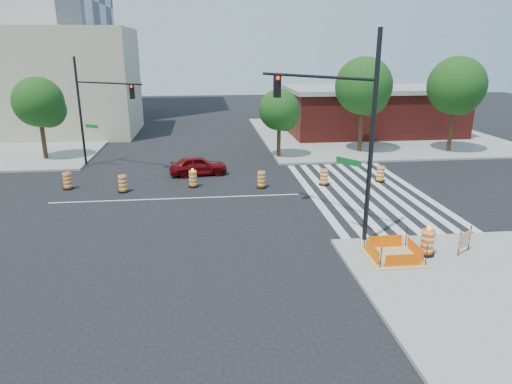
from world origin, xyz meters
TOP-DOWN VIEW (x-y plane):
  - ground at (0.00, 0.00)m, footprint 120.00×120.00m
  - sidewalk_ne at (18.00, 18.00)m, footprint 22.00×22.00m
  - crosswalk_east at (10.95, 0.00)m, footprint 6.75×13.50m
  - lane_centerline at (0.00, 0.00)m, footprint 14.00×0.12m
  - excavation_pit at (9.00, -9.00)m, footprint 2.20×2.20m
  - brick_storefront at (18.00, 18.00)m, footprint 16.50×8.50m
  - beige_midrise at (-12.00, 22.00)m, footprint 14.00×10.00m
  - red_coupe at (1.18, 4.99)m, footprint 3.99×2.02m
  - signal_pole_se at (7.40, -5.63)m, footprint 3.93×5.50m
  - signal_pole_nw at (-5.58, 7.53)m, footprint 4.85×3.11m
  - pit_drum at (10.40, -8.95)m, footprint 0.63×0.63m
  - barricade at (11.98, -8.95)m, footprint 0.80×0.53m
  - tree_north_b at (-10.31, 10.59)m, footprint 3.67×3.65m
  - tree_north_c at (7.37, 9.25)m, footprint 3.15×3.10m
  - tree_north_d at (14.20, 10.34)m, footprint 4.45×4.45m
  - tree_north_e at (21.39, 9.51)m, footprint 4.47×4.47m
  - median_drum_1 at (-6.62, 2.58)m, footprint 0.60×0.60m
  - median_drum_2 at (-3.21, 1.59)m, footprint 0.60×0.60m
  - median_drum_3 at (0.88, 2.17)m, footprint 0.60×0.60m
  - median_drum_4 at (5.01, 1.55)m, footprint 0.60×0.60m
  - median_drum_5 at (8.94, 1.66)m, footprint 0.60×0.60m
  - median_drum_6 at (12.70, 1.99)m, footprint 0.60×0.60m

SIDE VIEW (x-z plane):
  - ground at x=0.00m, z-range 0.00..0.00m
  - lane_centerline at x=0.00m, z-range 0.00..0.01m
  - crosswalk_east at x=10.95m, z-range 0.00..0.01m
  - sidewalk_ne at x=18.00m, z-range 0.00..0.15m
  - excavation_pit at x=9.00m, z-range -0.23..0.67m
  - median_drum_1 at x=-6.62m, z-range -0.03..0.99m
  - median_drum_2 at x=-3.21m, z-range -0.03..0.99m
  - median_drum_4 at x=5.01m, z-range -0.03..0.99m
  - median_drum_5 at x=8.94m, z-range -0.03..0.99m
  - median_drum_6 at x=12.70m, z-range -0.03..0.99m
  - median_drum_3 at x=0.88m, z-range -0.10..1.08m
  - red_coupe at x=1.18m, z-range 0.00..1.30m
  - pit_drum at x=10.40m, z-range 0.04..1.28m
  - barricade at x=11.98m, z-range 0.20..1.29m
  - brick_storefront at x=18.00m, z-range 0.02..4.62m
  - tree_north_c at x=7.37m, z-range 0.90..6.17m
  - tree_north_b at x=-10.31m, z-range 1.06..7.26m
  - signal_pole_nw at x=-5.58m, z-range 0.86..8.32m
  - beige_midrise at x=-12.00m, z-range 0.00..10.00m
  - tree_north_d at x=14.20m, z-range 1.30..8.86m
  - tree_north_e at x=21.39m, z-range 1.30..8.90m
  - signal_pole_se at x=7.40m, z-range 0.98..9.73m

